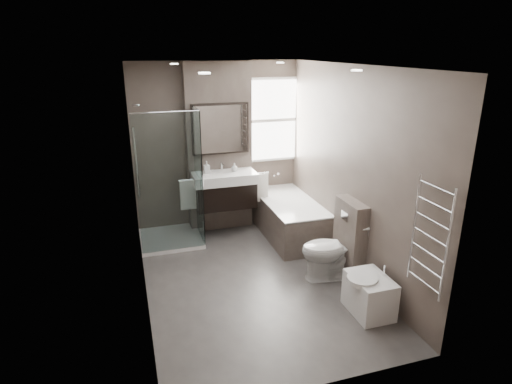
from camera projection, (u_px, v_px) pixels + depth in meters
name	position (u px, v px, depth m)	size (l,w,h in m)	color
room	(252.00, 181.00, 5.00)	(2.70, 3.90, 2.70)	#484442
vanity_pier	(219.00, 148.00, 6.61)	(1.00, 0.25, 2.60)	brown
vanity	(225.00, 189.00, 6.47)	(0.95, 0.47, 0.66)	black
mirror_cabinet	(220.00, 129.00, 6.35)	(0.86, 0.08, 0.76)	black
towel_left	(188.00, 195.00, 6.30)	(0.24, 0.06, 0.44)	silver
towel_right	(260.00, 188.00, 6.62)	(0.24, 0.06, 0.44)	silver
shower_enclosure	(177.00, 212.00, 6.27)	(0.90, 0.90, 2.00)	white
bathtub	(289.00, 216.00, 6.58)	(0.75, 1.60, 0.57)	brown
window	(272.00, 120.00, 6.83)	(0.98, 0.06, 1.33)	white
toilet	(332.00, 250.00, 5.33)	(0.44, 0.77, 0.78)	white
cistern_box	(350.00, 239.00, 5.38)	(0.19, 0.55, 1.00)	brown
bidet	(369.00, 294.00, 4.67)	(0.46, 0.54, 0.56)	white
towel_radiator	(430.00, 237.00, 3.97)	(0.03, 0.49, 1.10)	silver
soap_bottle_a	(207.00, 167.00, 6.35)	(0.08, 0.08, 0.18)	white
soap_bottle_b	(234.00, 167.00, 6.47)	(0.10, 0.10, 0.12)	white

